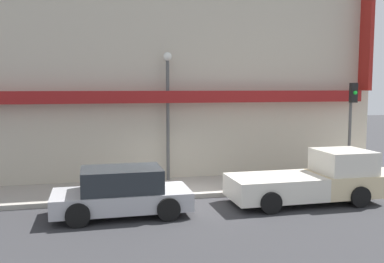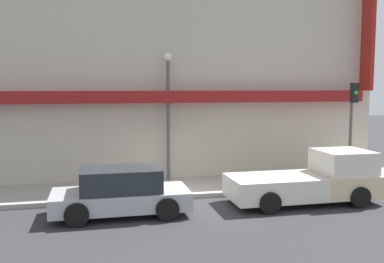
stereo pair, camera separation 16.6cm
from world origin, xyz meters
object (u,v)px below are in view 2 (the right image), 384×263
(pickup_truck, at_px, (312,180))
(street_lamp, at_px, (168,101))
(traffic_light, at_px, (352,115))
(parked_car, at_px, (121,192))
(fire_hydrant, at_px, (105,185))

(pickup_truck, bearing_deg, street_lamp, 139.39)
(street_lamp, height_order, traffic_light, street_lamp)
(parked_car, bearing_deg, fire_hydrant, 102.71)
(parked_car, bearing_deg, street_lamp, 61.31)
(traffic_light, bearing_deg, street_lamp, 164.39)
(parked_car, relative_size, traffic_light, 1.06)
(pickup_truck, distance_m, traffic_light, 4.06)
(pickup_truck, height_order, parked_car, pickup_truck)
(pickup_truck, xyz_separation_m, traffic_light, (2.81, 1.97, 2.17))
(pickup_truck, height_order, street_lamp, street_lamp)
(fire_hydrant, distance_m, street_lamp, 4.48)
(traffic_light, bearing_deg, fire_hydrant, 179.13)
(street_lamp, bearing_deg, fire_hydrant, -144.99)
(parked_car, height_order, street_lamp, street_lamp)
(parked_car, xyz_separation_m, fire_hydrant, (-0.46, 2.12, -0.24))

